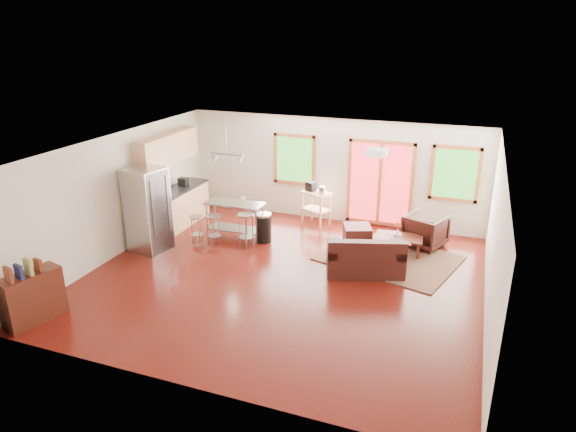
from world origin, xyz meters
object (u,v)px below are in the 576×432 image
(loveseat, at_px, (365,258))
(kitchen_cart, at_px, (316,196))
(refrigerator, at_px, (148,210))
(coffee_table, at_px, (399,239))
(ottoman, at_px, (357,234))
(rug, at_px, (389,258))
(island, at_px, (235,214))
(armchair, at_px, (426,229))

(loveseat, xyz_separation_m, kitchen_cart, (-1.75, 2.24, 0.41))
(loveseat, bearing_deg, kitchen_cart, 110.24)
(refrigerator, bearing_deg, loveseat, 15.96)
(coffee_table, bearing_deg, ottoman, 163.75)
(rug, relative_size, refrigerator, 1.44)
(ottoman, height_order, kitchen_cart, kitchen_cart)
(loveseat, relative_size, coffee_table, 1.62)
(island, distance_m, kitchen_cart, 2.10)
(refrigerator, relative_size, island, 1.36)
(island, bearing_deg, coffee_table, 6.32)
(rug, xyz_separation_m, refrigerator, (-5.04, -1.36, 0.92))
(loveseat, bearing_deg, armchair, 43.67)
(rug, distance_m, coffee_table, 0.49)
(coffee_table, bearing_deg, armchair, 51.04)
(loveseat, distance_m, coffee_table, 1.28)
(loveseat, bearing_deg, island, 148.98)
(rug, relative_size, loveseat, 1.57)
(refrigerator, height_order, kitchen_cart, refrigerator)
(island, relative_size, kitchen_cart, 1.29)
(coffee_table, bearing_deg, kitchen_cart, 154.64)
(kitchen_cart, bearing_deg, rug, -33.65)
(coffee_table, relative_size, island, 0.76)
(coffee_table, distance_m, ottoman, 1.04)
(loveseat, distance_m, armchair, 2.04)
(rug, height_order, refrigerator, refrigerator)
(rug, xyz_separation_m, coffee_table, (0.14, 0.34, 0.33))
(refrigerator, xyz_separation_m, island, (1.44, 1.28, -0.34))
(refrigerator, bearing_deg, ottoman, 35.04)
(rug, bearing_deg, coffee_table, 67.97)
(ottoman, height_order, refrigerator, refrigerator)
(island, bearing_deg, kitchen_cart, 44.54)
(loveseat, relative_size, island, 1.24)
(island, bearing_deg, armchair, 13.54)
(ottoman, relative_size, refrigerator, 0.32)
(loveseat, height_order, armchair, armchair)
(island, bearing_deg, ottoman, 14.32)
(loveseat, height_order, kitchen_cart, kitchen_cart)
(refrigerator, distance_m, kitchen_cart, 4.04)
(refrigerator, distance_m, island, 1.96)
(armchair, height_order, ottoman, armchair)
(island, xyz_separation_m, kitchen_cart, (1.50, 1.47, 0.14))
(loveseat, relative_size, ottoman, 2.85)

